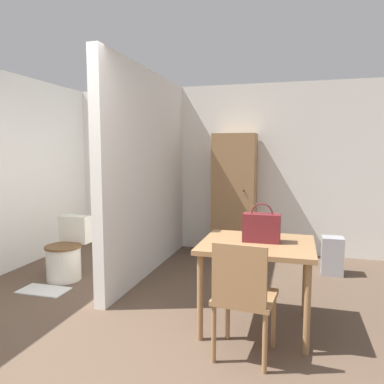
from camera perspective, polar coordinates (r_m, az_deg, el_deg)
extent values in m
cube|color=white|center=(5.84, 2.02, 3.60)|extent=(5.19, 0.12, 2.50)
cube|color=white|center=(4.72, -6.74, 2.90)|extent=(0.12, 2.52, 2.50)
cube|color=#997047|center=(3.27, 9.91, -7.90)|extent=(0.94, 0.82, 0.04)
cylinder|color=#997047|center=(3.12, 1.24, -15.76)|extent=(0.05, 0.05, 0.71)
cylinder|color=#997047|center=(3.04, 17.15, -16.69)|extent=(0.05, 0.05, 0.71)
cylinder|color=#997047|center=(3.76, 3.97, -11.84)|extent=(0.05, 0.05, 0.71)
cylinder|color=#997047|center=(3.70, 16.89, -12.46)|extent=(0.05, 0.05, 0.71)
cube|color=#997047|center=(2.91, 8.11, -15.56)|extent=(0.47, 0.47, 0.04)
cube|color=#997047|center=(2.64, 7.18, -12.46)|extent=(0.39, 0.07, 0.43)
cylinder|color=#997047|center=(3.20, 5.48, -17.91)|extent=(0.04, 0.04, 0.43)
cylinder|color=#997047|center=(3.13, 12.32, -18.62)|extent=(0.04, 0.04, 0.43)
cylinder|color=#997047|center=(2.89, 3.33, -20.77)|extent=(0.04, 0.04, 0.43)
cylinder|color=#997047|center=(2.81, 11.04, -21.70)|extent=(0.04, 0.04, 0.43)
cylinder|color=silver|center=(4.77, -18.96, -10.28)|extent=(0.40, 0.40, 0.39)
cylinder|color=brown|center=(4.71, -19.06, -7.87)|extent=(0.42, 0.42, 0.02)
cube|color=silver|center=(4.90, -17.32, -5.40)|extent=(0.37, 0.18, 0.34)
cube|color=maroon|center=(3.26, 10.54, -5.38)|extent=(0.31, 0.14, 0.24)
torus|color=maroon|center=(3.24, 10.59, -3.28)|extent=(0.18, 0.01, 0.18)
cube|color=#997047|center=(5.49, 6.46, -0.44)|extent=(0.61, 0.42, 1.77)
sphere|color=black|center=(5.24, 7.90, 0.19)|extent=(0.02, 0.02, 0.02)
cube|color=silver|center=(4.54, -21.68, -13.75)|extent=(0.53, 0.30, 0.01)
cube|color=#9E9EA3|center=(5.00, 20.58, -9.08)|extent=(0.26, 0.23, 0.47)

